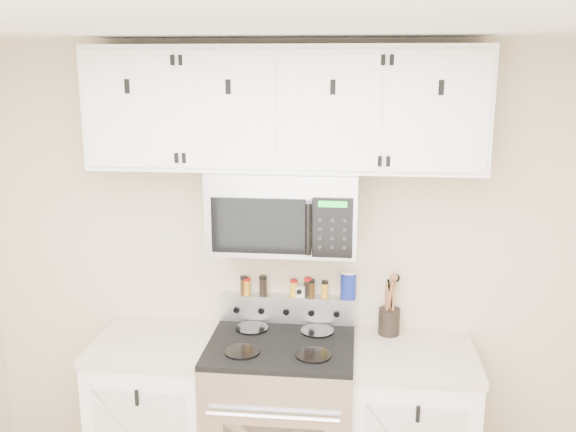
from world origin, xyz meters
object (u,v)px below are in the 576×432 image
Objects in this scene: range at (281,421)px; microwave at (284,210)px; utensil_crock at (389,319)px; salt_canister at (348,285)px.

microwave is at bearing 89.77° from range.
utensil_crock is (0.57, 0.11, -0.62)m from microwave.
microwave is 0.58m from salt_canister.
range is at bearing -157.77° from utensil_crock.
utensil_crock reaches higher than range.
microwave reaches higher than salt_canister.
utensil_crock is at bearing -12.38° from salt_canister.
salt_canister is (0.34, 0.28, 0.69)m from range.
range is 0.82m from salt_canister.
microwave is 4.79× the size of salt_canister.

